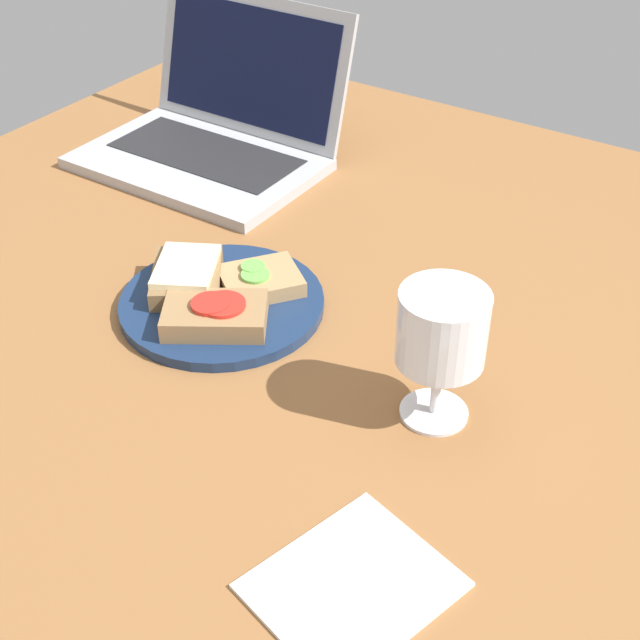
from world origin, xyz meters
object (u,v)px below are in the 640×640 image
sandwich_with_cucumber (260,280)px  wine_glass (442,334)px  sandwich_with_tomato (215,315)px  sandwich_with_cheese (187,275)px  plate (222,303)px  napkin (352,585)px  laptop (215,131)px

sandwich_with_cucumber → wine_glass: (26.85, -6.98, 7.80)cm
sandwich_with_cucumber → sandwich_with_tomato: size_ratio=0.87×
sandwich_with_cheese → wine_glass: bearing=-4.1°
sandwich_with_tomato → sandwich_with_cheese: bearing=151.3°
sandwich_with_cheese → wine_glass: 35.14cm
plate → wine_glass: wine_glass is taller
plate → sandwich_with_cucumber: 5.28cm
sandwich_with_cheese → napkin: size_ratio=0.87×
wine_glass → napkin: bearing=-79.4°
laptop → napkin: bearing=-43.3°
plate → laptop: bearing=129.7°
sandwich_with_cucumber → napkin: sandwich_with_cucumber is taller
sandwich_with_cucumber → sandwich_with_tomato: bearing=-88.5°
sandwich_with_cheese → sandwich_with_tomato: 8.72cm
plate → sandwich_with_tomato: 5.41cm
laptop → napkin: (58.74, -55.44, -4.10)cm
sandwich_with_tomato → napkin: (30.79, -20.64, -2.50)cm
sandwich_with_cheese → sandwich_with_cucumber: bearing=31.2°
plate → wine_glass: bearing=-5.0°
wine_glass → napkin: 24.82cm
sandwich_with_cucumber → laptop: size_ratio=0.34×
sandwich_with_tomato → napkin: bearing=-33.8°
sandwich_with_cheese → wine_glass: (34.27, -2.48, 7.35)cm
laptop → napkin: size_ratio=2.27×
sandwich_with_tomato → plate: bearing=121.4°
wine_glass → laptop: (-54.57, 33.09, -5.86)cm
sandwich_with_cheese → sandwich_with_tomato: bearing=-28.7°
plate → sandwich_with_cheese: sandwich_with_cheese is taller
sandwich_with_cucumber → laptop: 38.13cm
sandwich_with_cucumber → plate: bearing=-118.5°
wine_glass → laptop: 64.09cm
laptop → napkin: laptop is taller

